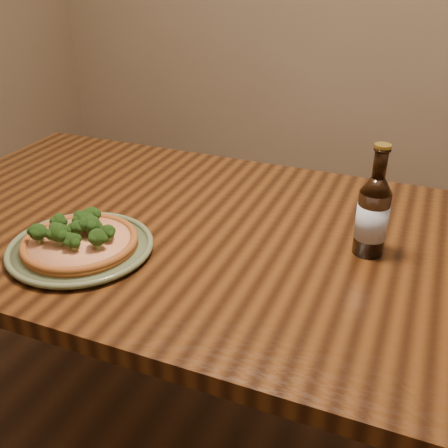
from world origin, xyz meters
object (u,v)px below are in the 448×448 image
at_px(table, 209,260).
at_px(plate, 81,247).
at_px(pizza, 79,240).
at_px(beer_bottle, 373,215).

xyz_separation_m(table, plate, (-0.22, -0.21, 0.10)).
relative_size(pizza, beer_bottle, 1.02).
relative_size(table, beer_bottle, 6.38).
xyz_separation_m(table, pizza, (-0.22, -0.21, 0.12)).
xyz_separation_m(table, beer_bottle, (0.37, 0.03, 0.19)).
distance_m(plate, pizza, 0.02).
bearing_deg(pizza, plate, -35.58).
bearing_deg(beer_bottle, table, 159.40).
bearing_deg(table, plate, -135.68).
distance_m(table, pizza, 0.33).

